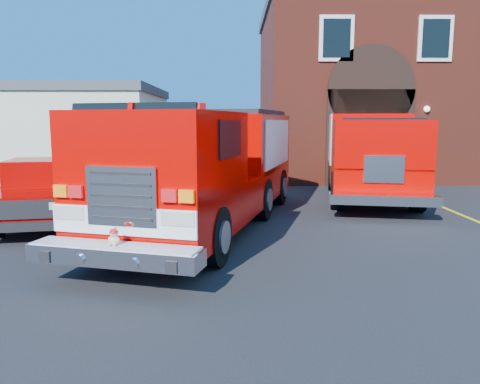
{
  "coord_description": "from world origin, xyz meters",
  "views": [
    {
      "loc": [
        -0.11,
        -10.48,
        2.71
      ],
      "look_at": [
        0.0,
        -1.2,
        1.3
      ],
      "focal_mm": 35.0,
      "sensor_mm": 36.0,
      "label": 1
    }
  ],
  "objects_px": {
    "side_building": "(55,131)",
    "fire_engine": "(211,165)",
    "fire_station": "(411,91)",
    "secondary_truck": "(368,151)",
    "pickup_truck": "(47,192)"
  },
  "relations": [
    {
      "from": "side_building",
      "to": "fire_engine",
      "type": "xyz_separation_m",
      "value": [
        8.3,
        -11.45,
        -0.62
      ]
    },
    {
      "from": "side_building",
      "to": "fire_engine",
      "type": "distance_m",
      "value": 14.15
    },
    {
      "from": "side_building",
      "to": "fire_engine",
      "type": "height_order",
      "value": "side_building"
    },
    {
      "from": "fire_station",
      "to": "fire_engine",
      "type": "xyz_separation_m",
      "value": [
        -9.69,
        -12.44,
        -2.67
      ]
    },
    {
      "from": "fire_station",
      "to": "secondary_truck",
      "type": "distance_m",
      "value": 8.91
    },
    {
      "from": "secondary_truck",
      "to": "fire_station",
      "type": "bearing_deg",
      "value": 60.36
    },
    {
      "from": "side_building",
      "to": "secondary_truck",
      "type": "relative_size",
      "value": 1.08
    },
    {
      "from": "fire_station",
      "to": "secondary_truck",
      "type": "xyz_separation_m",
      "value": [
        -4.21,
        -7.39,
        -2.64
      ]
    },
    {
      "from": "side_building",
      "to": "pickup_truck",
      "type": "bearing_deg",
      "value": -70.76
    },
    {
      "from": "fire_station",
      "to": "side_building",
      "type": "height_order",
      "value": "fire_station"
    },
    {
      "from": "pickup_truck",
      "to": "secondary_truck",
      "type": "distance_m",
      "value": 10.97
    },
    {
      "from": "pickup_truck",
      "to": "secondary_truck",
      "type": "relative_size",
      "value": 0.58
    },
    {
      "from": "pickup_truck",
      "to": "fire_station",
      "type": "bearing_deg",
      "value": 39.86
    },
    {
      "from": "side_building",
      "to": "secondary_truck",
      "type": "bearing_deg",
      "value": -24.93
    },
    {
      "from": "fire_station",
      "to": "secondary_truck",
      "type": "relative_size",
      "value": 1.6
    }
  ]
}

